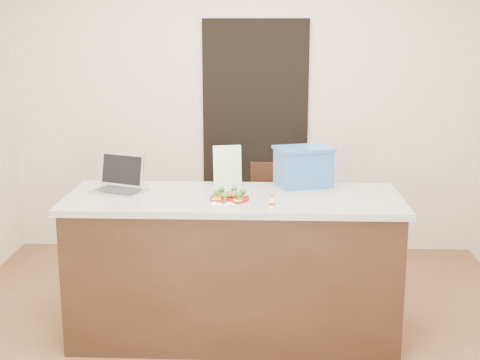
{
  "coord_description": "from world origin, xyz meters",
  "views": [
    {
      "loc": [
        0.2,
        -3.71,
        1.94
      ],
      "look_at": [
        0.04,
        0.2,
        1.03
      ],
      "focal_mm": 50.0,
      "sensor_mm": 36.0,
      "label": 1
    }
  ],
  "objects_px": {
    "laptop": "(120,181)",
    "blue_box": "(303,166)",
    "island": "(234,266)",
    "napkin": "(225,202)",
    "plate": "(230,198)",
    "yogurt_bottle": "(272,203)",
    "chair": "(278,219)"
  },
  "relations": [
    {
      "from": "plate",
      "to": "napkin",
      "type": "xyz_separation_m",
      "value": [
        -0.03,
        -0.07,
        -0.01
      ]
    },
    {
      "from": "laptop",
      "to": "blue_box",
      "type": "xyz_separation_m",
      "value": [
        1.17,
        0.17,
        0.07
      ]
    },
    {
      "from": "plate",
      "to": "napkin",
      "type": "distance_m",
      "value": 0.08
    },
    {
      "from": "chair",
      "to": "yogurt_bottle",
      "type": "bearing_deg",
      "value": -83.97
    },
    {
      "from": "plate",
      "to": "chair",
      "type": "relative_size",
      "value": 0.25
    },
    {
      "from": "island",
      "to": "plate",
      "type": "relative_size",
      "value": 8.75
    },
    {
      "from": "plate",
      "to": "napkin",
      "type": "relative_size",
      "value": 1.73
    },
    {
      "from": "chair",
      "to": "blue_box",
      "type": "bearing_deg",
      "value": -65.72
    },
    {
      "from": "plate",
      "to": "napkin",
      "type": "bearing_deg",
      "value": -110.09
    },
    {
      "from": "plate",
      "to": "yogurt_bottle",
      "type": "bearing_deg",
      "value": -33.67
    },
    {
      "from": "island",
      "to": "chair",
      "type": "height_order",
      "value": "chair"
    },
    {
      "from": "island",
      "to": "napkin",
      "type": "xyz_separation_m",
      "value": [
        -0.04,
        -0.16,
        0.46
      ]
    },
    {
      "from": "napkin",
      "to": "yogurt_bottle",
      "type": "xyz_separation_m",
      "value": [
        0.28,
        -0.1,
        0.03
      ]
    },
    {
      "from": "island",
      "to": "napkin",
      "type": "bearing_deg",
      "value": -105.85
    },
    {
      "from": "laptop",
      "to": "blue_box",
      "type": "relative_size",
      "value": 0.91
    },
    {
      "from": "island",
      "to": "laptop",
      "type": "xyz_separation_m",
      "value": [
        -0.73,
        0.12,
        0.52
      ]
    },
    {
      "from": "blue_box",
      "to": "yogurt_bottle",
      "type": "bearing_deg",
      "value": -129.07
    },
    {
      "from": "island",
      "to": "laptop",
      "type": "distance_m",
      "value": 0.9
    },
    {
      "from": "napkin",
      "to": "plate",
      "type": "bearing_deg",
      "value": 69.91
    },
    {
      "from": "laptop",
      "to": "chair",
      "type": "distance_m",
      "value": 1.32
    },
    {
      "from": "laptop",
      "to": "blue_box",
      "type": "distance_m",
      "value": 1.18
    },
    {
      "from": "island",
      "to": "yogurt_bottle",
      "type": "relative_size",
      "value": 29.27
    },
    {
      "from": "yogurt_bottle",
      "to": "blue_box",
      "type": "height_order",
      "value": "blue_box"
    },
    {
      "from": "laptop",
      "to": "napkin",
      "type": "bearing_deg",
      "value": -0.55
    },
    {
      "from": "napkin",
      "to": "yogurt_bottle",
      "type": "height_order",
      "value": "yogurt_bottle"
    },
    {
      "from": "island",
      "to": "blue_box",
      "type": "distance_m",
      "value": 0.79
    },
    {
      "from": "napkin",
      "to": "island",
      "type": "bearing_deg",
      "value": 74.15
    },
    {
      "from": "yogurt_bottle",
      "to": "blue_box",
      "type": "distance_m",
      "value": 0.59
    },
    {
      "from": "napkin",
      "to": "chair",
      "type": "bearing_deg",
      "value": 71.65
    },
    {
      "from": "yogurt_bottle",
      "to": "laptop",
      "type": "bearing_deg",
      "value": 158.53
    },
    {
      "from": "plate",
      "to": "yogurt_bottle",
      "type": "distance_m",
      "value": 0.3
    },
    {
      "from": "plate",
      "to": "chair",
      "type": "height_order",
      "value": "plate"
    }
  ]
}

